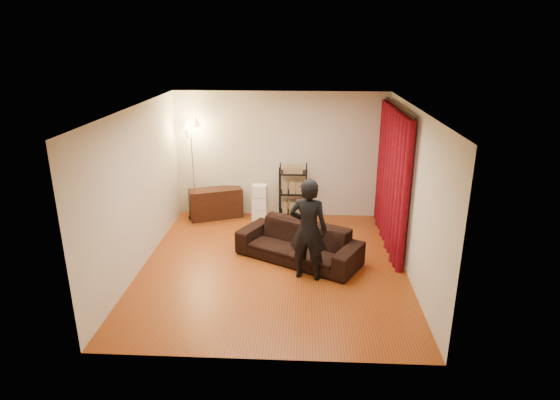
# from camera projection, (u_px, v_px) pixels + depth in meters

# --- Properties ---
(floor) EXTENTS (5.00, 5.00, 0.00)m
(floor) POSITION_uv_depth(u_px,v_px,m) (273.00, 265.00, 8.09)
(floor) COLOR #973D15
(floor) RESTS_ON ground
(ceiling) EXTENTS (5.00, 5.00, 0.00)m
(ceiling) POSITION_uv_depth(u_px,v_px,m) (273.00, 108.00, 7.21)
(ceiling) COLOR white
(ceiling) RESTS_ON ground
(wall_back) EXTENTS (5.00, 0.00, 5.00)m
(wall_back) POSITION_uv_depth(u_px,v_px,m) (281.00, 155.00, 10.01)
(wall_back) COLOR beige
(wall_back) RESTS_ON ground
(wall_front) EXTENTS (5.00, 0.00, 5.00)m
(wall_front) POSITION_uv_depth(u_px,v_px,m) (258.00, 260.00, 5.29)
(wall_front) COLOR beige
(wall_front) RESTS_ON ground
(wall_left) EXTENTS (0.00, 5.00, 5.00)m
(wall_left) POSITION_uv_depth(u_px,v_px,m) (138.00, 189.00, 7.76)
(wall_left) COLOR beige
(wall_left) RESTS_ON ground
(wall_right) EXTENTS (0.00, 5.00, 5.00)m
(wall_right) POSITION_uv_depth(u_px,v_px,m) (412.00, 194.00, 7.54)
(wall_right) COLOR beige
(wall_right) RESTS_ON ground
(curtain_rod) EXTENTS (0.04, 2.65, 0.04)m
(curtain_rod) POSITION_uv_depth(u_px,v_px,m) (399.00, 107.00, 8.20)
(curtain_rod) COLOR black
(curtain_rod) RESTS_ON wall_right
(curtain) EXTENTS (0.22, 2.65, 2.55)m
(curtain) POSITION_uv_depth(u_px,v_px,m) (392.00, 178.00, 8.63)
(curtain) COLOR maroon
(curtain) RESTS_ON ground
(sofa) EXTENTS (2.32, 1.80, 0.64)m
(sofa) POSITION_uv_depth(u_px,v_px,m) (299.00, 243.00, 8.21)
(sofa) COLOR black
(sofa) RESTS_ON ground
(person) EXTENTS (0.69, 0.53, 1.69)m
(person) POSITION_uv_depth(u_px,v_px,m) (308.00, 230.00, 7.43)
(person) COLOR black
(person) RESTS_ON ground
(media_cabinet) EXTENTS (1.19, 0.80, 0.65)m
(media_cabinet) POSITION_uv_depth(u_px,v_px,m) (216.00, 203.00, 10.15)
(media_cabinet) COLOR #32190E
(media_cabinet) RESTS_ON ground
(storage_boxes) EXTENTS (0.34, 0.28, 0.79)m
(storage_boxes) POSITION_uv_depth(u_px,v_px,m) (260.00, 203.00, 9.99)
(storage_boxes) COLOR white
(storage_boxes) RESTS_ON ground
(wire_shelf) EXTENTS (0.66, 0.57, 1.22)m
(wire_shelf) POSITION_uv_depth(u_px,v_px,m) (293.00, 193.00, 9.94)
(wire_shelf) COLOR black
(wire_shelf) RESTS_ON ground
(floor_lamp) EXTENTS (0.45, 0.45, 2.12)m
(floor_lamp) POSITION_uv_depth(u_px,v_px,m) (193.00, 171.00, 9.91)
(floor_lamp) COLOR silver
(floor_lamp) RESTS_ON ground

